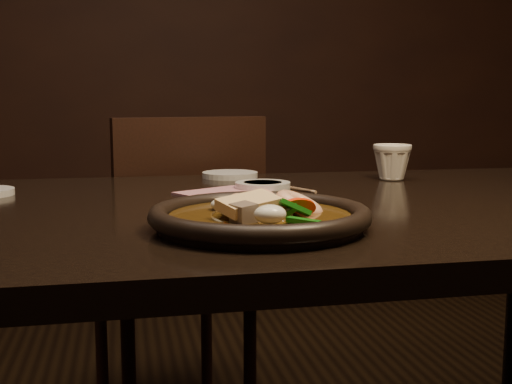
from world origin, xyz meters
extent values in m
cube|color=black|center=(0.00, 3.00, 1.40)|extent=(5.00, 0.02, 2.80)
cube|color=black|center=(0.00, 0.00, 0.73)|extent=(1.60, 0.90, 0.04)
cube|color=black|center=(-0.16, 0.70, 0.43)|extent=(0.50, 0.50, 0.04)
cylinder|color=black|center=(-0.04, 0.91, 0.20)|extent=(0.04, 0.04, 0.41)
cylinder|color=black|center=(0.04, 0.58, 0.20)|extent=(0.04, 0.04, 0.41)
cylinder|color=black|center=(-0.37, 0.83, 0.20)|extent=(0.04, 0.04, 0.41)
cube|color=black|center=(-0.12, 0.52, 0.67)|extent=(0.39, 0.12, 0.44)
cylinder|color=black|center=(-0.10, -0.22, 0.76)|extent=(0.29, 0.29, 0.01)
torus|color=black|center=(-0.10, -0.22, 0.77)|extent=(0.31, 0.31, 0.03)
cylinder|color=#3C260B|center=(-0.10, -0.22, 0.77)|extent=(0.25, 0.25, 0.01)
ellipsoid|color=#3C260B|center=(-0.10, -0.22, 0.77)|extent=(0.14, 0.13, 0.04)
torus|color=beige|center=(-0.10, -0.22, 0.77)|extent=(0.08, 0.07, 0.06)
torus|color=beige|center=(-0.04, -0.21, 0.78)|extent=(0.09, 0.09, 0.05)
torus|color=beige|center=(-0.11, -0.22, 0.78)|extent=(0.08, 0.08, 0.05)
cube|color=gray|center=(-0.10, -0.25, 0.77)|extent=(0.04, 0.04, 0.03)
cube|color=gray|center=(-0.09, -0.22, 0.78)|extent=(0.04, 0.04, 0.03)
cube|color=gray|center=(-0.07, -0.19, 0.77)|extent=(0.04, 0.04, 0.03)
cube|color=gray|center=(-0.14, -0.28, 0.78)|extent=(0.04, 0.04, 0.03)
cube|color=gray|center=(-0.11, -0.22, 0.79)|extent=(0.03, 0.03, 0.03)
cube|color=gray|center=(-0.08, -0.25, 0.77)|extent=(0.03, 0.03, 0.03)
cylinder|color=red|center=(-0.08, -0.24, 0.78)|extent=(0.04, 0.05, 0.03)
cylinder|color=red|center=(-0.10, -0.19, 0.78)|extent=(0.06, 0.05, 0.04)
cylinder|color=red|center=(-0.10, -0.23, 0.78)|extent=(0.05, 0.04, 0.04)
cylinder|color=red|center=(-0.13, -0.20, 0.78)|extent=(0.05, 0.03, 0.05)
cylinder|color=red|center=(-0.06, -0.26, 0.78)|extent=(0.05, 0.02, 0.05)
cube|color=#166212|center=(-0.07, -0.27, 0.79)|extent=(0.04, 0.02, 0.03)
cube|color=#166212|center=(-0.08, -0.26, 0.78)|extent=(0.04, 0.02, 0.03)
cube|color=#166212|center=(-0.11, -0.21, 0.77)|extent=(0.04, 0.04, 0.01)
cube|color=#166212|center=(-0.13, -0.24, 0.79)|extent=(0.04, 0.04, 0.02)
cube|color=#166212|center=(-0.12, -0.14, 0.77)|extent=(0.04, 0.04, 0.02)
cube|color=#166212|center=(-0.07, -0.31, 0.78)|extent=(0.04, 0.04, 0.01)
ellipsoid|color=#EFE9CF|center=(-0.15, -0.18, 0.78)|extent=(0.04, 0.04, 0.02)
ellipsoid|color=#EFE9CF|center=(-0.09, -0.20, 0.78)|extent=(0.05, 0.04, 0.03)
ellipsoid|color=#EFE9CF|center=(-0.11, -0.23, 0.77)|extent=(0.04, 0.03, 0.02)
ellipsoid|color=#EFE9CF|center=(-0.09, -0.16, 0.79)|extent=(0.03, 0.05, 0.02)
ellipsoid|color=#EFE9CF|center=(-0.06, -0.24, 0.78)|extent=(0.04, 0.04, 0.03)
ellipsoid|color=#EFE9CF|center=(-0.11, -0.31, 0.79)|extent=(0.04, 0.04, 0.02)
cube|color=#FAD495|center=(-0.13, -0.25, 0.79)|extent=(0.09, 0.08, 0.03)
cylinder|color=silver|center=(-0.01, 0.17, 0.76)|extent=(0.11, 0.11, 0.02)
cylinder|color=silver|center=(-0.04, 0.39, 0.76)|extent=(0.13, 0.13, 0.01)
imported|color=#EFE2CF|center=(0.31, 0.27, 0.79)|extent=(0.11, 0.10, 0.09)
cylinder|color=tan|center=(0.04, 0.19, 0.75)|extent=(0.08, 0.19, 0.01)
cylinder|color=tan|center=(0.03, 0.20, 0.75)|extent=(0.08, 0.19, 0.01)
cube|color=#B46F77|center=(-0.09, 0.11, 0.75)|extent=(0.21, 0.21, 0.00)
camera|label=1|loc=(-0.29, -1.08, 0.93)|focal=45.00mm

